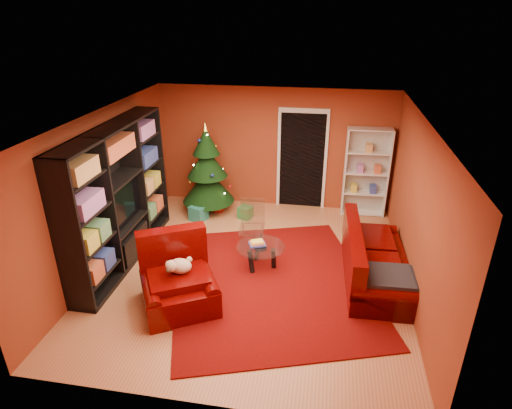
% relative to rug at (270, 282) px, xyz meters
% --- Properties ---
extents(floor, '(5.00, 5.50, 0.05)m').
position_rel_rug_xyz_m(floor, '(-0.36, 0.31, -0.04)').
color(floor, '#B1683F').
rests_on(floor, ground).
extents(ceiling, '(5.00, 5.50, 0.05)m').
position_rel_rug_xyz_m(ceiling, '(-0.36, 0.31, 2.61)').
color(ceiling, silver).
rests_on(ceiling, wall_back).
extents(wall_back, '(5.00, 0.05, 2.60)m').
position_rel_rug_xyz_m(wall_back, '(-0.36, 3.09, 1.29)').
color(wall_back, maroon).
rests_on(wall_back, ground).
extents(wall_left, '(0.05, 5.50, 2.60)m').
position_rel_rug_xyz_m(wall_left, '(-2.88, 0.31, 1.29)').
color(wall_left, maroon).
rests_on(wall_left, ground).
extents(wall_right, '(0.05, 5.50, 2.60)m').
position_rel_rug_xyz_m(wall_right, '(2.17, 0.31, 1.29)').
color(wall_right, maroon).
rests_on(wall_right, ground).
extents(doorway, '(1.06, 0.60, 2.16)m').
position_rel_rug_xyz_m(doorway, '(0.24, 3.04, 1.04)').
color(doorway, black).
rests_on(doorway, floor).
extents(rug, '(4.02, 4.35, 0.02)m').
position_rel_rug_xyz_m(rug, '(0.00, 0.00, 0.00)').
color(rug, '#610705').
rests_on(rug, floor).
extents(media_unit, '(0.49, 3.09, 2.37)m').
position_rel_rug_xyz_m(media_unit, '(-2.63, 0.34, 1.17)').
color(media_unit, black).
rests_on(media_unit, floor).
extents(christmas_tree, '(1.12, 1.12, 1.98)m').
position_rel_rug_xyz_m(christmas_tree, '(-1.70, 2.46, 0.95)').
color(christmas_tree, black).
rests_on(christmas_tree, floor).
extents(gift_box_teal, '(0.40, 0.40, 0.31)m').
position_rel_rug_xyz_m(gift_box_teal, '(-1.80, 2.00, 0.14)').
color(gift_box_teal, '#1D7469').
rests_on(gift_box_teal, floor).
extents(gift_box_green, '(0.33, 0.33, 0.25)m').
position_rel_rug_xyz_m(gift_box_green, '(-0.85, 2.24, 0.12)').
color(gift_box_green, '#237732').
rests_on(gift_box_green, floor).
extents(gift_box_red, '(0.20, 0.20, 0.19)m').
position_rel_rug_xyz_m(gift_box_red, '(-1.49, 2.45, 0.09)').
color(gift_box_red, '#A6120E').
rests_on(gift_box_red, floor).
extents(white_bookshelf, '(0.90, 0.35, 1.92)m').
position_rel_rug_xyz_m(white_bookshelf, '(1.59, 2.88, 0.93)').
color(white_bookshelf, white).
rests_on(white_bookshelf, floor).
extents(armchair, '(1.54, 1.54, 0.88)m').
position_rel_rug_xyz_m(armchair, '(-1.25, -0.80, 0.43)').
color(armchair, '#3D0101').
rests_on(armchair, rug).
extents(dog, '(0.50, 0.46, 0.29)m').
position_rel_rug_xyz_m(dog, '(-1.23, -0.73, 0.65)').
color(dog, '#D1AC8E').
rests_on(dog, armchair).
extents(sofa, '(1.02, 2.13, 0.90)m').
position_rel_rug_xyz_m(sofa, '(1.66, 0.38, 0.44)').
color(sofa, '#3D0101').
rests_on(sofa, rug).
extents(coffee_table, '(1.08, 1.08, 0.52)m').
position_rel_rug_xyz_m(coffee_table, '(-0.23, 0.43, 0.21)').
color(coffee_table, gray).
rests_on(coffee_table, rug).
extents(acrylic_chair, '(0.48, 0.52, 0.86)m').
position_rel_rug_xyz_m(acrylic_chair, '(-0.48, 0.96, 0.42)').
color(acrylic_chair, '#66605B').
rests_on(acrylic_chair, rug).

